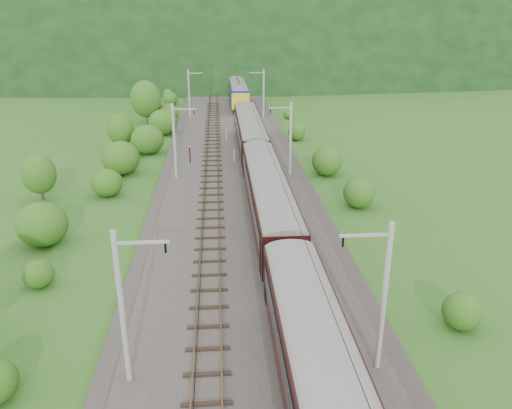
{
  "coord_description": "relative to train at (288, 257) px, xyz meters",
  "views": [
    {
      "loc": [
        -1.51,
        -20.13,
        17.19
      ],
      "look_at": [
        1.35,
        17.28,
        2.6
      ],
      "focal_mm": 35.0,
      "sensor_mm": 36.0,
      "label": 1
    }
  ],
  "objects": [
    {
      "name": "ground",
      "position": [
        -2.4,
        -6.05,
        -3.61
      ],
      "size": [
        600.0,
        600.0,
        0.0
      ],
      "primitive_type": "plane",
      "color": "#295A1C",
      "rests_on": "ground"
    },
    {
      "name": "hazard_post_near",
      "position": [
        -2.84,
        41.95,
        -2.47
      ],
      "size": [
        0.18,
        0.18,
        1.68
      ],
      "primitive_type": "cylinder",
      "color": "red",
      "rests_on": "railbed"
    },
    {
      "name": "mountain_main",
      "position": [
        -2.4,
        253.95,
        -3.61
      ],
      "size": [
        504.0,
        360.0,
        244.0
      ],
      "primitive_type": "ellipsoid",
      "color": "black",
      "rests_on": "ground"
    },
    {
      "name": "vegetation_left",
      "position": [
        -16.22,
        11.57,
        -0.99
      ],
      "size": [
        13.41,
        147.29,
        6.99
      ],
      "color": "#235215",
      "rests_on": "ground"
    },
    {
      "name": "mountain_ridge",
      "position": [
        -122.4,
        293.95,
        -3.61
      ],
      "size": [
        336.0,
        280.0,
        132.0
      ],
      "primitive_type": "ellipsoid",
      "color": "black",
      "rests_on": "ground"
    },
    {
      "name": "railbed",
      "position": [
        -2.4,
        3.95,
        -3.46
      ],
      "size": [
        14.0,
        220.0,
        0.3
      ],
      "primitive_type": "cube",
      "color": "#38332D",
      "rests_on": "ground"
    },
    {
      "name": "track_right",
      "position": [
        0.0,
        3.95,
        -3.24
      ],
      "size": [
        2.4,
        220.0,
        0.27
      ],
      "color": "brown",
      "rests_on": "railbed"
    },
    {
      "name": "hazard_post_far",
      "position": [
        -2.12,
        31.79,
        -2.64
      ],
      "size": [
        0.14,
        0.14,
        1.34
      ],
      "primitive_type": "cylinder",
      "color": "red",
      "rests_on": "railbed"
    },
    {
      "name": "train",
      "position": [
        0.0,
        0.0,
        0.0
      ],
      "size": [
        3.06,
        147.66,
        5.32
      ],
      "color": "black",
      "rests_on": "ground"
    },
    {
      "name": "signal",
      "position": [
        -7.37,
        31.37,
        -2.05
      ],
      "size": [
        0.24,
        0.24,
        2.15
      ],
      "color": "black",
      "rests_on": "railbed"
    },
    {
      "name": "catenary_left",
      "position": [
        -8.52,
        25.95,
        0.89
      ],
      "size": [
        2.54,
        192.28,
        8.0
      ],
      "color": "gray",
      "rests_on": "railbed"
    },
    {
      "name": "track_left",
      "position": [
        -4.8,
        3.95,
        -3.24
      ],
      "size": [
        2.4,
        220.0,
        0.27
      ],
      "color": "brown",
      "rests_on": "railbed"
    },
    {
      "name": "catenary_right",
      "position": [
        3.72,
        25.95,
        0.89
      ],
      "size": [
        2.54,
        192.28,
        8.0
      ],
      "color": "gray",
      "rests_on": "railbed"
    },
    {
      "name": "overhead_wires",
      "position": [
        -2.4,
        3.95,
        3.49
      ],
      "size": [
        4.83,
        198.0,
        0.03
      ],
      "color": "black",
      "rests_on": "ground"
    },
    {
      "name": "vegetation_right",
      "position": [
        8.83,
        2.33,
        -2.32
      ],
      "size": [
        6.95,
        103.28,
        3.07
      ],
      "color": "#235215",
      "rests_on": "ground"
    }
  ]
}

